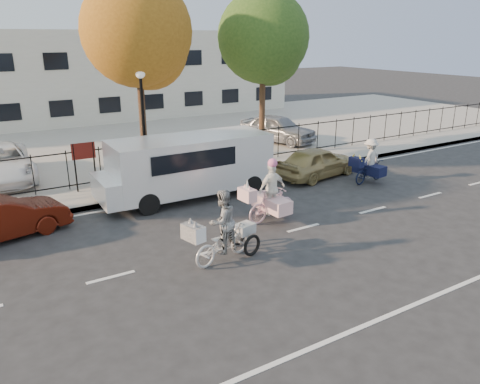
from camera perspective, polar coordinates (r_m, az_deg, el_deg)
ground at (r=13.07m, az=-2.69°, el=-7.06°), size 120.00×120.00×0.00m
road_markings at (r=13.06m, az=-2.69°, el=-7.04°), size 60.00×9.52×0.01m
curb at (r=17.33m, az=-10.74°, el=-0.54°), size 60.00×0.10×0.15m
sidewalk at (r=18.27m, az=-11.92°, el=0.38°), size 60.00×2.20×0.15m
parking_lot at (r=26.58m, az=-18.49°, el=5.47°), size 60.00×15.60×0.15m
iron_fence at (r=19.04m, az=-13.21°, el=3.61°), size 58.00×0.06×1.50m
building at (r=35.92m, az=-22.82°, el=12.90°), size 34.00×10.00×6.00m
lamppost at (r=18.40m, az=-11.82°, el=10.24°), size 0.36×0.36×4.33m
street_sign at (r=18.08m, az=-18.48°, el=4.05°), size 0.85×0.06×1.80m
zebra_trike at (r=12.20m, az=-2.11°, el=-5.10°), size 2.27×1.25×1.95m
unicorn_bike at (r=14.79m, az=3.78°, el=-0.78°), size 2.05×1.43×2.05m
bull_bike at (r=19.46m, az=15.47°, el=3.17°), size 1.96×1.36×1.78m
white_van at (r=16.96m, az=-6.33°, el=3.34°), size 6.29×2.22×2.23m
gold_sedan at (r=19.74m, az=9.39°, el=3.62°), size 4.01×2.13×1.30m
lot_car_b at (r=20.84m, az=-27.18°, el=3.16°), size 2.43×5.09×1.40m
lot_car_d at (r=25.56m, az=4.59°, el=7.74°), size 3.12×4.66×1.47m
tree_mid at (r=19.81m, az=-12.08°, el=18.02°), size 4.36×4.36×7.99m
tree_east at (r=22.53m, az=3.06°, el=17.84°), size 4.19×4.19×7.69m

